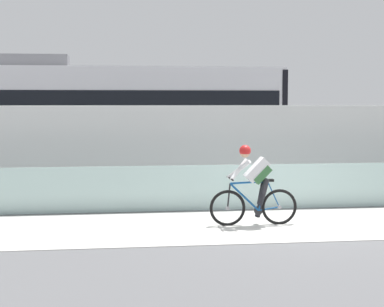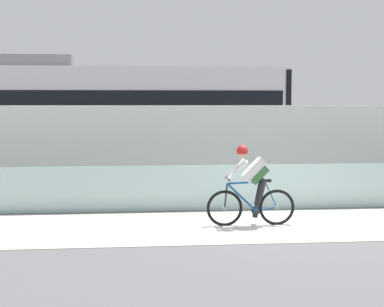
{
  "view_description": "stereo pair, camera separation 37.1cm",
  "coord_description": "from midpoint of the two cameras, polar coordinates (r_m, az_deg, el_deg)",
  "views": [
    {
      "loc": [
        -3.45,
        -11.92,
        2.47
      ],
      "look_at": [
        -1.62,
        2.35,
        1.25
      ],
      "focal_mm": 58.05,
      "sensor_mm": 36.0,
      "label": 1
    },
    {
      "loc": [
        -3.08,
        -11.96,
        2.47
      ],
      "look_at": [
        -1.62,
        2.35,
        1.25
      ],
      "focal_mm": 58.05,
      "sensor_mm": 36.0,
      "label": 2
    }
  ],
  "objects": [
    {
      "name": "ground_plane",
      "position": [
        12.63,
        7.87,
        -6.48
      ],
      "size": [
        200.0,
        200.0,
        0.0
      ],
      "primitive_type": "plane",
      "color": "slate"
    },
    {
      "name": "bike_path_deck",
      "position": [
        12.63,
        7.87,
        -6.46
      ],
      "size": [
        32.0,
        3.2,
        0.01
      ],
      "primitive_type": "cube",
      "color": "silver",
      "rests_on": "ground"
    },
    {
      "name": "glass_parapet",
      "position": [
        14.31,
        5.95,
        -3.04
      ],
      "size": [
        32.0,
        0.05,
        1.03
      ],
      "primitive_type": "cube",
      "color": "silver",
      "rests_on": "ground"
    },
    {
      "name": "concrete_barrier_wall",
      "position": [
        15.98,
        4.49,
        0.2
      ],
      "size": [
        32.0,
        0.36,
        2.36
      ],
      "primitive_type": "cube",
      "color": "silver",
      "rests_on": "ground"
    },
    {
      "name": "tram_rail_near",
      "position": [
        18.53,
        2.9,
        -2.8
      ],
      "size": [
        32.0,
        0.08,
        0.01
      ],
      "primitive_type": "cube",
      "color": "#595654",
      "rests_on": "ground"
    },
    {
      "name": "tram_rail_far",
      "position": [
        19.94,
        2.16,
        -2.26
      ],
      "size": [
        32.0,
        0.08,
        0.01
      ],
      "primitive_type": "cube",
      "color": "#595654",
      "rests_on": "ground"
    },
    {
      "name": "tram",
      "position": [
        18.81,
        -9.41,
        3.03
      ],
      "size": [
        11.06,
        2.54,
        3.81
      ],
      "color": "silver",
      "rests_on": "ground"
    },
    {
      "name": "cyclist_on_bike",
      "position": [
        12.34,
        4.87,
        -3.04
      ],
      "size": [
        1.77,
        0.58,
        1.61
      ],
      "color": "black",
      "rests_on": "ground"
    }
  ]
}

